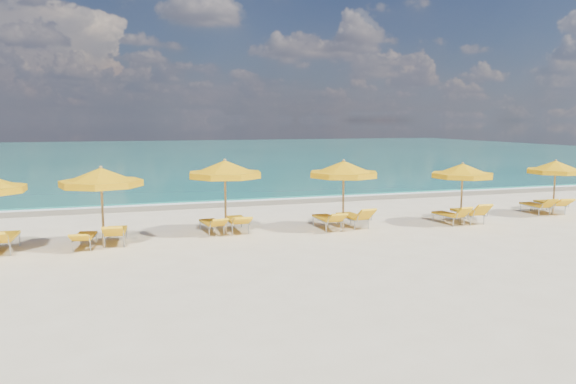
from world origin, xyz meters
name	(u,v)px	position (x,y,z in m)	size (l,w,h in m)	color
ground_plane	(301,231)	(0.00, 0.00, 0.00)	(120.00, 120.00, 0.00)	beige
ocean	(163,154)	(0.00, 48.00, 0.00)	(120.00, 80.00, 0.30)	#12685B
wet_sand_band	(249,202)	(0.00, 7.40, 0.00)	(120.00, 2.60, 0.01)	tan
foam_line	(245,200)	(0.00, 8.20, 0.00)	(120.00, 1.20, 0.03)	white
whitecap_near	(113,185)	(-6.00, 17.00, 0.00)	(14.00, 0.36, 0.05)	white
whitecap_far	(295,169)	(8.00, 24.00, 0.00)	(18.00, 0.30, 0.05)	white
umbrella_3	(101,178)	(-6.53, -0.49, 2.13)	(2.78, 2.78, 2.49)	#A38551
umbrella_4	(225,170)	(-2.58, 0.45, 2.18)	(3.01, 3.01, 2.56)	#A38551
umbrella_5	(344,170)	(1.51, -0.12, 2.12)	(2.52, 2.52, 2.49)	#A38551
umbrella_6	(463,171)	(6.08, -0.56, 1.98)	(2.85, 2.85, 2.32)	#A38551
umbrella_7	(556,168)	(10.87, 0.00, 1.94)	(2.94, 2.94, 2.28)	#A38551
lounger_2_right	(3,243)	(-9.34, -0.11, 0.25)	(0.78, 2.10, 0.83)	#A5A8AD
lounger_3_left	(85,241)	(-7.08, -0.29, 0.20)	(0.80, 1.77, 0.63)	#A5A8AD
lounger_3_right	(116,236)	(-6.17, -0.01, 0.23)	(0.82, 1.96, 0.77)	#A5A8AD
lounger_4_left	(212,227)	(-3.00, 0.69, 0.21)	(0.74, 1.79, 0.68)	#A5A8AD
lounger_4_right	(237,225)	(-2.11, 0.75, 0.23)	(0.70, 1.97, 0.71)	#A5A8AD
lounger_5_left	(327,223)	(1.02, 0.12, 0.23)	(0.64, 1.90, 0.76)	#A5A8AD
lounger_5_right	(353,221)	(2.06, 0.19, 0.23)	(0.82, 1.91, 0.84)	#A5A8AD
lounger_6_left	(449,218)	(5.72, -0.36, 0.21)	(0.76, 1.70, 0.78)	#A5A8AD
lounger_6_right	(468,216)	(6.58, -0.31, 0.23)	(0.70, 1.89, 0.87)	#A5A8AD
lounger_7_left	(536,208)	(10.49, 0.54, 0.21)	(0.65, 1.73, 0.76)	#A5A8AD
lounger_7_right	(550,207)	(11.24, 0.53, 0.23)	(0.96, 2.03, 0.76)	#A5A8AD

